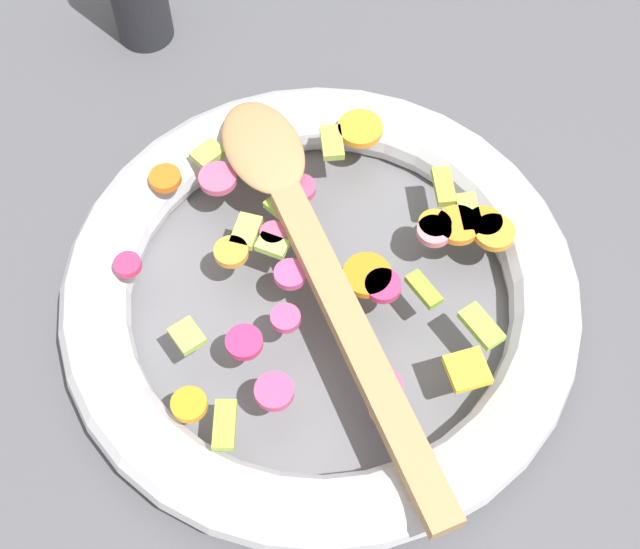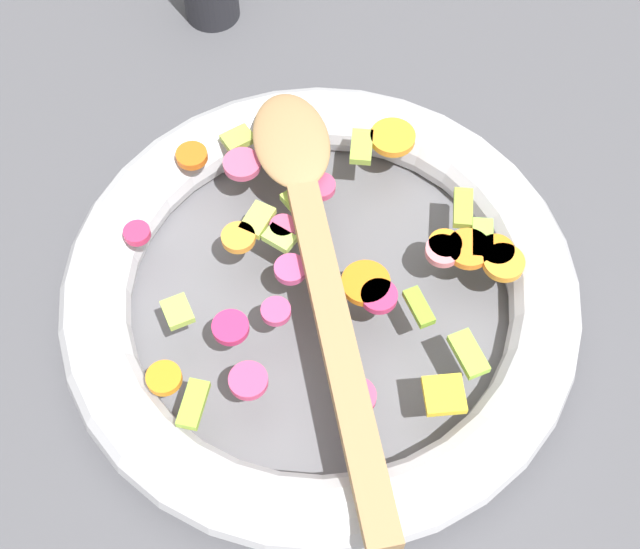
# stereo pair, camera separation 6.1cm
# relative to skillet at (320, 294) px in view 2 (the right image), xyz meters

# --- Properties ---
(ground_plane) EXTENTS (4.00, 4.00, 0.00)m
(ground_plane) POSITION_rel_skillet_xyz_m (0.00, 0.00, -0.02)
(ground_plane) COLOR #4C4C51
(skillet) EXTENTS (0.37, 0.37, 0.05)m
(skillet) POSITION_rel_skillet_xyz_m (0.00, 0.00, 0.00)
(skillet) COLOR slate
(skillet) RESTS_ON ground_plane
(chopped_vegetables) EXTENTS (0.29, 0.29, 0.01)m
(chopped_vegetables) POSITION_rel_skillet_xyz_m (-0.01, -0.02, 0.03)
(chopped_vegetables) COLOR orange
(chopped_vegetables) RESTS_ON skillet
(wooden_spoon) EXTENTS (0.31, 0.23, 0.01)m
(wooden_spoon) POSITION_rel_skillet_xyz_m (0.01, -0.01, 0.04)
(wooden_spoon) COLOR #A87F51
(wooden_spoon) RESTS_ON chopped_vegetables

